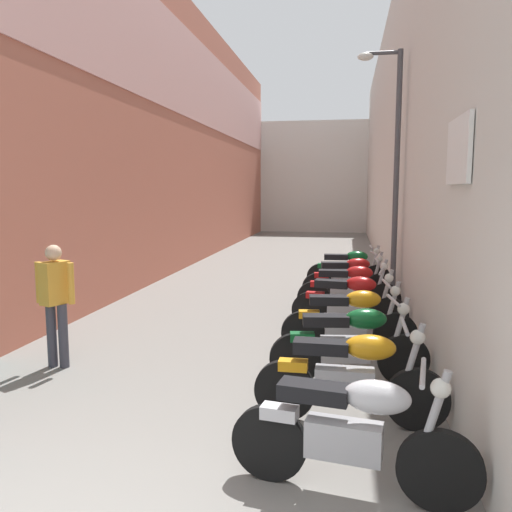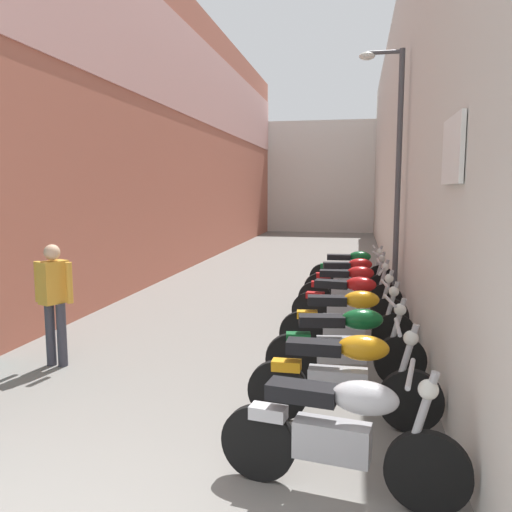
{
  "view_description": "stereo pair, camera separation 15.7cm",
  "coord_description": "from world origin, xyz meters",
  "px_view_note": "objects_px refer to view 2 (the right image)",
  "views": [
    {
      "loc": [
        1.78,
        -1.99,
        2.25
      ],
      "look_at": [
        0.34,
        6.2,
        1.18
      ],
      "focal_mm": 36.35,
      "sensor_mm": 36.0,
      "label": 1
    },
    {
      "loc": [
        1.93,
        -1.97,
        2.25
      ],
      "look_at": [
        0.34,
        6.2,
        1.18
      ],
      "focal_mm": 36.35,
      "sensor_mm": 36.0,
      "label": 2
    }
  ],
  "objects_px": {
    "motorcycle_third": "(347,343)",
    "motorcycle_eighth": "(352,269)",
    "motorcycle_second": "(344,375)",
    "motorcycle_fifth": "(349,301)",
    "street_lamp": "(393,162)",
    "motorcycle_sixth": "(350,288)",
    "pedestrian_mid_alley": "(54,296)",
    "motorcycle_fourth": "(348,320)",
    "motorcycle_nearest": "(340,431)",
    "motorcycle_seventh": "(351,278)"
  },
  "relations": [
    {
      "from": "motorcycle_third",
      "to": "motorcycle_fourth",
      "type": "distance_m",
      "value": 1.09
    },
    {
      "from": "motorcycle_third",
      "to": "motorcycle_sixth",
      "type": "relative_size",
      "value": 1.0
    },
    {
      "from": "motorcycle_fourth",
      "to": "motorcycle_sixth",
      "type": "xyz_separation_m",
      "value": [
        0.0,
        2.29,
        0.0
      ]
    },
    {
      "from": "motorcycle_second",
      "to": "motorcycle_eighth",
      "type": "relative_size",
      "value": 1.0
    },
    {
      "from": "motorcycle_third",
      "to": "motorcycle_eighth",
      "type": "height_order",
      "value": "same"
    },
    {
      "from": "motorcycle_second",
      "to": "motorcycle_eighth",
      "type": "xyz_separation_m",
      "value": [
        -0.0,
        6.75,
        0.0
      ]
    },
    {
      "from": "motorcycle_nearest",
      "to": "motorcycle_seventh",
      "type": "relative_size",
      "value": 1.0
    },
    {
      "from": "motorcycle_second",
      "to": "street_lamp",
      "type": "bearing_deg",
      "value": 81.83
    },
    {
      "from": "street_lamp",
      "to": "motorcycle_sixth",
      "type": "bearing_deg",
      "value": -149.26
    },
    {
      "from": "motorcycle_fourth",
      "to": "motorcycle_seventh",
      "type": "relative_size",
      "value": 1.01
    },
    {
      "from": "motorcycle_second",
      "to": "motorcycle_third",
      "type": "distance_m",
      "value": 1.07
    },
    {
      "from": "motorcycle_sixth",
      "to": "pedestrian_mid_alley",
      "type": "relative_size",
      "value": 1.18
    },
    {
      "from": "pedestrian_mid_alley",
      "to": "motorcycle_seventh",
      "type": "bearing_deg",
      "value": 50.71
    },
    {
      "from": "motorcycle_sixth",
      "to": "motorcycle_eighth",
      "type": "height_order",
      "value": "same"
    },
    {
      "from": "motorcycle_nearest",
      "to": "motorcycle_eighth",
      "type": "bearing_deg",
      "value": 90.0
    },
    {
      "from": "motorcycle_nearest",
      "to": "motorcycle_fifth",
      "type": "xyz_separation_m",
      "value": [
        0.0,
        4.51,
        0.0
      ]
    },
    {
      "from": "motorcycle_fourth",
      "to": "motorcycle_eighth",
      "type": "xyz_separation_m",
      "value": [
        0.0,
        4.59,
        0.0
      ]
    },
    {
      "from": "motorcycle_nearest",
      "to": "motorcycle_seventh",
      "type": "bearing_deg",
      "value": 90.0
    },
    {
      "from": "motorcycle_seventh",
      "to": "pedestrian_mid_alley",
      "type": "bearing_deg",
      "value": -129.29
    },
    {
      "from": "motorcycle_second",
      "to": "motorcycle_eighth",
      "type": "height_order",
      "value": "same"
    },
    {
      "from": "pedestrian_mid_alley",
      "to": "street_lamp",
      "type": "height_order",
      "value": "street_lamp"
    },
    {
      "from": "motorcycle_fourth",
      "to": "pedestrian_mid_alley",
      "type": "height_order",
      "value": "pedestrian_mid_alley"
    },
    {
      "from": "motorcycle_fourth",
      "to": "motorcycle_fifth",
      "type": "relative_size",
      "value": 1.0
    },
    {
      "from": "motorcycle_fifth",
      "to": "motorcycle_sixth",
      "type": "relative_size",
      "value": 1.0
    },
    {
      "from": "motorcycle_fourth",
      "to": "motorcycle_sixth",
      "type": "bearing_deg",
      "value": 90.0
    },
    {
      "from": "motorcycle_sixth",
      "to": "motorcycle_fourth",
      "type": "bearing_deg",
      "value": -90.0
    },
    {
      "from": "motorcycle_nearest",
      "to": "pedestrian_mid_alley",
      "type": "relative_size",
      "value": 1.17
    },
    {
      "from": "motorcycle_seventh",
      "to": "motorcycle_nearest",
      "type": "bearing_deg",
      "value": -90.0
    },
    {
      "from": "street_lamp",
      "to": "motorcycle_third",
      "type": "bearing_deg",
      "value": -100.42
    },
    {
      "from": "motorcycle_third",
      "to": "pedestrian_mid_alley",
      "type": "height_order",
      "value": "pedestrian_mid_alley"
    },
    {
      "from": "pedestrian_mid_alley",
      "to": "street_lamp",
      "type": "relative_size",
      "value": 0.34
    },
    {
      "from": "motorcycle_sixth",
      "to": "pedestrian_mid_alley",
      "type": "height_order",
      "value": "pedestrian_mid_alley"
    },
    {
      "from": "motorcycle_eighth",
      "to": "pedestrian_mid_alley",
      "type": "distance_m",
      "value": 6.81
    },
    {
      "from": "motorcycle_eighth",
      "to": "motorcycle_fourth",
      "type": "bearing_deg",
      "value": -90.0
    },
    {
      "from": "motorcycle_third",
      "to": "pedestrian_mid_alley",
      "type": "xyz_separation_m",
      "value": [
        -3.66,
        -0.04,
        0.42
      ]
    },
    {
      "from": "motorcycle_second",
      "to": "motorcycle_fourth",
      "type": "height_order",
      "value": "same"
    },
    {
      "from": "motorcycle_sixth",
      "to": "motorcycle_seventh",
      "type": "relative_size",
      "value": 1.01
    },
    {
      "from": "motorcycle_seventh",
      "to": "motorcycle_eighth",
      "type": "xyz_separation_m",
      "value": [
        0.0,
        1.24,
        0.0
      ]
    },
    {
      "from": "motorcycle_second",
      "to": "motorcycle_fifth",
      "type": "xyz_separation_m",
      "value": [
        -0.0,
        3.34,
        0.0
      ]
    },
    {
      "from": "street_lamp",
      "to": "motorcycle_fifth",
      "type": "bearing_deg",
      "value": -114.59
    },
    {
      "from": "motorcycle_second",
      "to": "motorcycle_third",
      "type": "relative_size",
      "value": 1.0
    },
    {
      "from": "motorcycle_sixth",
      "to": "pedestrian_mid_alley",
      "type": "distance_m",
      "value": 5.03
    },
    {
      "from": "pedestrian_mid_alley",
      "to": "motorcycle_fifth",
      "type": "bearing_deg",
      "value": 32.24
    },
    {
      "from": "motorcycle_nearest",
      "to": "motorcycle_second",
      "type": "relative_size",
      "value": 0.99
    },
    {
      "from": "motorcycle_fourth",
      "to": "motorcycle_second",
      "type": "bearing_deg",
      "value": -90.0
    },
    {
      "from": "motorcycle_second",
      "to": "motorcycle_seventh",
      "type": "relative_size",
      "value": 1.01
    },
    {
      "from": "motorcycle_nearest",
      "to": "motorcycle_fifth",
      "type": "distance_m",
      "value": 4.51
    },
    {
      "from": "street_lamp",
      "to": "pedestrian_mid_alley",
      "type": "bearing_deg",
      "value": -138.65
    },
    {
      "from": "motorcycle_eighth",
      "to": "pedestrian_mid_alley",
      "type": "bearing_deg",
      "value": -122.65
    },
    {
      "from": "motorcycle_nearest",
      "to": "motorcycle_fourth",
      "type": "bearing_deg",
      "value": 90.0
    }
  ]
}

